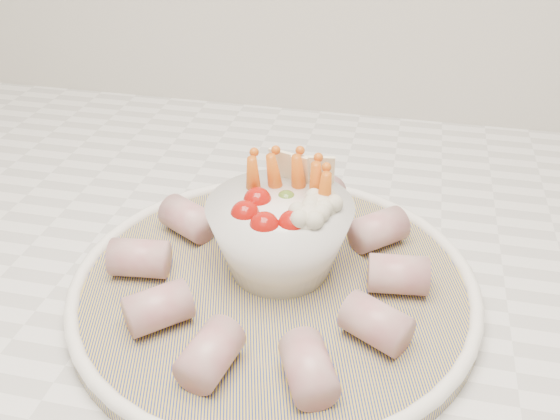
# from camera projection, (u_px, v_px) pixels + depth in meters

# --- Properties ---
(serving_platter) EXTENTS (0.44, 0.44, 0.02)m
(serving_platter) POSITION_uv_depth(u_px,v_px,m) (274.00, 286.00, 0.55)
(serving_platter) COLOR navy
(serving_platter) RESTS_ON kitchen_counter
(veggie_bowl) EXTENTS (0.13, 0.13, 0.10)m
(veggie_bowl) POSITION_uv_depth(u_px,v_px,m) (281.00, 232.00, 0.54)
(veggie_bowl) COLOR white
(veggie_bowl) RESTS_ON serving_platter
(cured_meat_rolls) EXTENTS (0.28, 0.28, 0.03)m
(cured_meat_rolls) POSITION_uv_depth(u_px,v_px,m) (273.00, 266.00, 0.54)
(cured_meat_rolls) COLOR #A34A54
(cured_meat_rolls) RESTS_ON serving_platter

